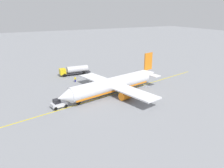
# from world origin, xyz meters

# --- Properties ---
(ground_plane) EXTENTS (400.00, 400.00, 0.00)m
(ground_plane) POSITION_xyz_m (0.00, 0.00, 0.00)
(ground_plane) COLOR gray
(airplane) EXTENTS (33.71, 28.79, 9.79)m
(airplane) POSITION_xyz_m (-0.47, -0.10, 2.72)
(airplane) COLOR white
(airplane) RESTS_ON ground
(fuel_tanker) EXTENTS (10.95, 3.23, 3.15)m
(fuel_tanker) POSITION_xyz_m (2.55, -23.62, 1.73)
(fuel_tanker) COLOR #2D2D33
(fuel_tanker) RESTS_ON ground
(pushback_tug) EXTENTS (3.88, 2.84, 2.20)m
(pushback_tug) POSITION_xyz_m (15.34, 2.00, 1.01)
(pushback_tug) COLOR silver
(pushback_tug) RESTS_ON ground
(refueling_worker) EXTENTS (0.60, 0.50, 1.71)m
(refueling_worker) POSITION_xyz_m (5.16, -15.59, 0.82)
(refueling_worker) COLOR navy
(refueling_worker) RESTS_ON ground
(safety_cone_nose) EXTENTS (0.53, 0.53, 0.59)m
(safety_cone_nose) POSITION_xyz_m (13.14, -0.73, 0.30)
(safety_cone_nose) COLOR #F2590F
(safety_cone_nose) RESTS_ON ground
(safety_cone_wingtip) EXTENTS (0.54, 0.54, 0.60)m
(safety_cone_wingtip) POSITION_xyz_m (11.95, -1.07, 0.30)
(safety_cone_wingtip) COLOR #F2590F
(safety_cone_wingtip) RESTS_ON ground
(taxi_line_marking) EXTENTS (72.83, 16.15, 0.01)m
(taxi_line_marking) POSITION_xyz_m (0.00, 0.00, 0.01)
(taxi_line_marking) COLOR yellow
(taxi_line_marking) RESTS_ON ground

